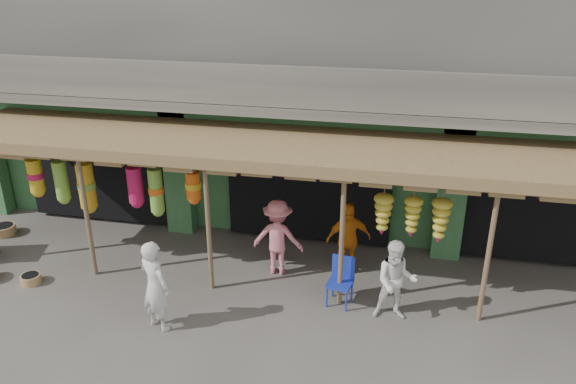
% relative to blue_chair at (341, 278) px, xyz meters
% --- Properties ---
extents(ground, '(80.00, 80.00, 0.00)m').
position_rel_blue_chair_xyz_m(ground, '(-1.01, 0.13, -0.51)').
color(ground, '#514C47').
rests_on(ground, ground).
extents(building, '(16.40, 6.80, 7.00)m').
position_rel_blue_chair_xyz_m(building, '(-1.01, 5.00, 2.86)').
color(building, gray).
rests_on(building, ground).
extents(awning, '(14.00, 2.70, 2.79)m').
position_rel_blue_chair_xyz_m(awning, '(-1.16, 0.94, 2.07)').
color(awning, brown).
rests_on(awning, ground).
extents(blue_chair, '(0.50, 0.51, 0.91)m').
position_rel_blue_chair_xyz_m(blue_chair, '(0.00, 0.00, 0.00)').
color(blue_chair, '#1A2FAE').
rests_on(blue_chair, ground).
extents(basket_left, '(0.63, 0.63, 0.22)m').
position_rel_blue_chair_xyz_m(basket_left, '(-8.00, 1.09, -0.40)').
color(basket_left, brown).
rests_on(basket_left, ground).
extents(basket_right, '(0.47, 0.47, 0.18)m').
position_rel_blue_chair_xyz_m(basket_right, '(-6.09, -0.65, -0.42)').
color(basket_right, olive).
rests_on(basket_right, ground).
extents(person_front, '(0.73, 0.62, 1.68)m').
position_rel_blue_chair_xyz_m(person_front, '(-3.01, -1.44, 0.33)').
color(person_front, silver).
rests_on(person_front, ground).
extents(person_right, '(0.79, 0.65, 1.52)m').
position_rel_blue_chair_xyz_m(person_right, '(0.99, -0.30, 0.25)').
color(person_right, white).
rests_on(person_right, ground).
extents(person_vendor, '(0.98, 0.67, 1.55)m').
position_rel_blue_chair_xyz_m(person_vendor, '(0.00, 1.06, 0.27)').
color(person_vendor, orange).
rests_on(person_vendor, ground).
extents(person_shopper, '(1.04, 0.60, 1.60)m').
position_rel_blue_chair_xyz_m(person_shopper, '(-1.38, 0.79, 0.29)').
color(person_shopper, '#D9737D').
rests_on(person_shopper, ground).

